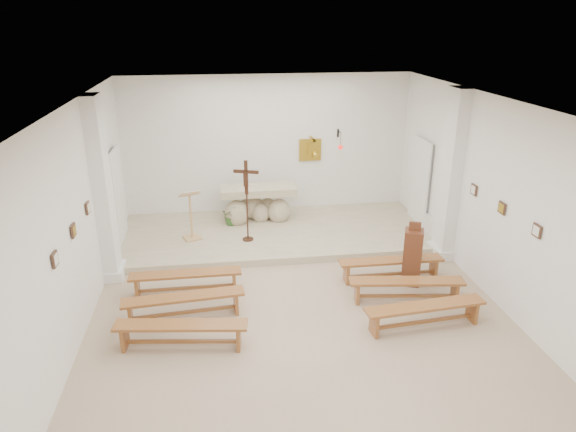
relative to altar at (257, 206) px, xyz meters
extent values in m
cube|color=tan|center=(0.35, -4.21, -0.50)|extent=(7.00, 10.00, 0.00)
cube|color=white|center=(-3.14, -4.21, 1.25)|extent=(0.02, 10.00, 3.50)
cube|color=white|center=(3.84, -4.21, 1.25)|extent=(0.02, 10.00, 3.50)
cube|color=white|center=(0.35, 0.78, 1.25)|extent=(7.00, 0.02, 3.50)
cube|color=silver|center=(0.35, -4.21, 2.99)|extent=(7.00, 10.00, 0.02)
cube|color=#C4B697|center=(0.35, -0.71, -0.43)|extent=(6.98, 3.00, 0.15)
cube|color=white|center=(-3.02, -2.21, 1.25)|extent=(0.26, 0.55, 3.50)
cube|color=white|center=(3.72, -2.21, 1.25)|extent=(0.26, 0.55, 3.50)
cube|color=gold|center=(1.40, 0.75, 1.15)|extent=(0.55, 0.04, 0.55)
cube|color=black|center=(2.10, 0.76, 1.55)|extent=(0.04, 0.02, 0.20)
cylinder|color=black|center=(2.10, 0.61, 1.62)|extent=(0.02, 0.30, 0.02)
cylinder|color=black|center=(2.10, 0.46, 1.45)|extent=(0.01, 0.01, 0.34)
sphere|color=red|center=(2.10, 0.46, 1.26)|extent=(0.11, 0.11, 0.11)
cube|color=#42291D|center=(-3.12, -5.01, 1.22)|extent=(0.03, 0.20, 0.20)
cube|color=#42291D|center=(-3.12, -4.01, 1.22)|extent=(0.03, 0.20, 0.20)
cube|color=#42291D|center=(-3.12, -3.01, 1.22)|extent=(0.03, 0.20, 0.20)
cube|color=#42291D|center=(3.82, -5.01, 1.22)|extent=(0.03, 0.20, 0.20)
cube|color=#42291D|center=(3.82, -4.01, 1.22)|extent=(0.03, 0.20, 0.20)
cube|color=#42291D|center=(3.82, -3.01, 1.22)|extent=(0.03, 0.20, 0.20)
cube|color=silver|center=(-3.08, -1.51, -0.23)|extent=(0.10, 0.85, 0.52)
cube|color=silver|center=(3.78, -1.51, -0.23)|extent=(0.10, 0.85, 0.52)
ellipsoid|color=beige|center=(-0.51, -0.15, -0.11)|extent=(0.58, 0.49, 0.66)
ellipsoid|color=beige|center=(0.51, -0.11, -0.12)|extent=(0.54, 0.46, 0.62)
ellipsoid|color=beige|center=(-0.12, 0.17, -0.09)|extent=(0.62, 0.52, 0.58)
ellipsoid|color=beige|center=(0.26, 0.15, -0.14)|extent=(0.50, 0.43, 0.54)
ellipsoid|color=beige|center=(0.07, -0.05, -0.17)|extent=(0.42, 0.36, 0.50)
cube|color=beige|center=(0.02, 0.00, 0.40)|extent=(1.79, 0.71, 0.17)
cube|color=tan|center=(-1.53, -0.93, -0.33)|extent=(0.45, 0.45, 0.04)
cylinder|color=tan|center=(-1.53, -0.93, 0.14)|extent=(0.05, 0.05, 0.99)
cube|color=tan|center=(-1.53, -0.95, 0.69)|extent=(0.50, 0.43, 0.16)
cube|color=silver|center=(-1.51, -0.99, 0.74)|extent=(0.42, 0.35, 0.13)
cylinder|color=#341A10|center=(-0.32, -1.17, -0.34)|extent=(0.24, 0.24, 0.03)
cylinder|color=#341A10|center=(-0.32, -1.17, 0.19)|extent=(0.04, 0.04, 1.09)
cube|color=#341A10|center=(-0.32, -1.17, 1.08)|extent=(0.08, 0.07, 0.74)
cube|color=#341A10|center=(-0.32, -1.17, 1.21)|extent=(0.53, 0.22, 0.07)
cube|color=#341A10|center=(-0.33, -1.20, 1.05)|extent=(0.11, 0.07, 0.32)
imported|color=#305C25|center=(-0.65, -0.20, -0.12)|extent=(0.56, 0.56, 0.47)
cube|color=brown|center=(2.61, -3.31, 0.04)|extent=(0.44, 0.44, 1.09)
cube|color=brown|center=(2.61, -3.31, 0.66)|extent=(0.22, 0.13, 0.18)
cube|color=brown|center=(-1.58, -3.10, -0.10)|extent=(2.01, 0.32, 0.05)
cube|color=brown|center=(-2.45, -3.10, -0.31)|extent=(0.06, 0.29, 0.38)
cube|color=brown|center=(-0.71, -3.10, -0.31)|extent=(0.06, 0.29, 0.38)
cube|color=brown|center=(-1.58, -3.10, -0.39)|extent=(1.69, 0.06, 0.05)
cube|color=brown|center=(2.29, -3.10, -0.10)|extent=(2.01, 0.33, 0.05)
cube|color=brown|center=(1.42, -3.10, -0.31)|extent=(0.06, 0.29, 0.38)
cube|color=brown|center=(3.16, -3.11, -0.31)|extent=(0.06, 0.29, 0.38)
cube|color=brown|center=(2.29, -3.10, -0.39)|extent=(1.69, 0.06, 0.05)
cube|color=brown|center=(-1.58, -3.94, -0.10)|extent=(2.03, 0.50, 0.05)
cube|color=brown|center=(-2.44, -4.02, -0.31)|extent=(0.08, 0.30, 0.38)
cube|color=brown|center=(-0.71, -3.86, -0.31)|extent=(0.08, 0.30, 0.38)
cube|color=brown|center=(-1.58, -3.94, -0.39)|extent=(1.69, 0.21, 0.05)
cube|color=brown|center=(2.29, -3.94, -0.10)|extent=(2.03, 0.58, 0.05)
cube|color=brown|center=(1.43, -3.83, -0.31)|extent=(0.09, 0.30, 0.38)
cube|color=brown|center=(3.15, -4.06, -0.31)|extent=(0.09, 0.30, 0.38)
cube|color=brown|center=(2.29, -3.94, -0.39)|extent=(1.68, 0.28, 0.05)
cube|color=brown|center=(-1.58, -4.78, -0.10)|extent=(2.03, 0.59, 0.05)
cube|color=brown|center=(-2.44, -4.66, -0.31)|extent=(0.09, 0.30, 0.38)
cube|color=brown|center=(-0.72, -4.90, -0.31)|extent=(0.09, 0.30, 0.38)
cube|color=brown|center=(-1.58, -4.78, -0.39)|extent=(1.68, 0.28, 0.05)
cube|color=brown|center=(2.29, -4.78, -0.10)|extent=(2.03, 0.50, 0.05)
cube|color=brown|center=(1.42, -4.86, -0.31)|extent=(0.08, 0.30, 0.38)
cube|color=brown|center=(3.15, -4.70, -0.31)|extent=(0.08, 0.30, 0.38)
cube|color=brown|center=(2.29, -4.78, -0.39)|extent=(1.69, 0.21, 0.05)
camera|label=1|loc=(-0.91, -11.55, 4.22)|focal=32.00mm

